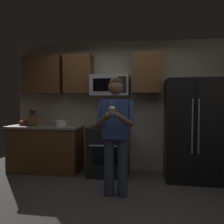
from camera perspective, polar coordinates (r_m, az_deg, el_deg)
The scene contains 12 objects.
ground_plane at distance 3.19m, azimuth -2.34°, elevation -23.42°, with size 6.00×6.00×0.00m, color #474442.
wall_back at distance 4.59m, azimuth 1.89°, elevation 1.40°, with size 4.40×0.10×2.60m, color #B7AD99.
oven_range at distance 4.33m, azimuth -0.77°, elevation -9.87°, with size 0.76×0.70×0.93m.
microwave at distance 4.36m, azimuth -0.51°, elevation 6.86°, with size 0.74×0.41×0.40m.
refrigerator at distance 4.23m, azimuth 19.64°, elevation -4.29°, with size 0.90×0.75×1.80m.
cabinet_row_upper at distance 4.56m, azimuth -7.66°, elevation 9.56°, with size 2.78×0.36×0.76m.
counter_left at distance 4.74m, azimuth -16.60°, elevation -8.88°, with size 1.44×0.66×0.92m.
knife_block at distance 4.73m, azimuth -19.67°, elevation -1.93°, with size 0.16×0.15×0.32m.
bowl_large_white at distance 4.49m, azimuth -13.06°, elevation -2.81°, with size 0.24×0.24×0.11m.
bowl_small_colored at distance 4.92m, azimuth -21.69°, elevation -2.58°, with size 0.20×0.20×0.09m.
person at distance 3.27m, azimuth 0.93°, elevation -4.48°, with size 0.60×0.48×1.76m.
cupcake at distance 2.92m, azimuth 0.04°, elevation 0.51°, with size 0.09×0.09×0.17m.
Camera 1 is at (0.56, -2.81, 1.40)m, focal length 35.55 mm.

